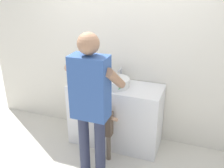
% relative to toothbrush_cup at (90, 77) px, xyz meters
% --- Properties ---
extents(ground_plane, '(14.00, 14.00, 0.00)m').
position_rel_toothbrush_cup_xyz_m(ground_plane, '(0.39, -0.35, -0.95)').
color(ground_plane, silver).
extents(back_wall, '(4.40, 0.08, 2.70)m').
position_rel_toothbrush_cup_xyz_m(back_wall, '(0.39, 0.27, 0.40)').
color(back_wall, silver).
rests_on(back_wall, ground).
extents(vanity_cabinet, '(1.26, 0.54, 0.89)m').
position_rel_toothbrush_cup_xyz_m(vanity_cabinet, '(0.39, -0.05, -0.50)').
color(vanity_cabinet, white).
rests_on(vanity_cabinet, ground).
extents(sink_basin, '(0.38, 0.38, 0.11)m').
position_rel_toothbrush_cup_xyz_m(sink_basin, '(0.39, -0.07, 0.00)').
color(sink_basin, silver).
rests_on(sink_basin, vanity_cabinet).
extents(faucet, '(0.18, 0.14, 0.18)m').
position_rel_toothbrush_cup_xyz_m(faucet, '(0.39, 0.16, 0.03)').
color(faucet, '#B7BABF').
rests_on(faucet, vanity_cabinet).
extents(toothbrush_cup, '(0.07, 0.07, 0.21)m').
position_rel_toothbrush_cup_xyz_m(toothbrush_cup, '(0.00, 0.00, 0.00)').
color(toothbrush_cup, '#4C8EB2').
rests_on(toothbrush_cup, vanity_cabinet).
extents(child_toddler, '(0.25, 0.25, 0.82)m').
position_rel_toothbrush_cup_xyz_m(child_toddler, '(0.39, -0.45, -0.45)').
color(child_toddler, '#6B5B4C').
rests_on(child_toddler, ground).
extents(adult_parent, '(0.54, 0.57, 1.74)m').
position_rel_toothbrush_cup_xyz_m(adult_parent, '(0.36, -0.76, 0.10)').
color(adult_parent, '#2D334C').
rests_on(adult_parent, ground).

